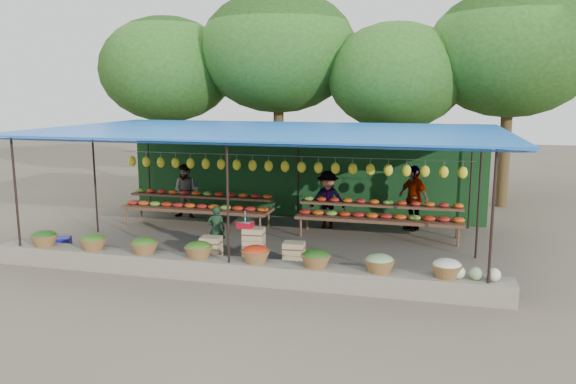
% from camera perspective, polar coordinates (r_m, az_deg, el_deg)
% --- Properties ---
extents(ground, '(60.00, 60.00, 0.00)m').
position_cam_1_polar(ground, '(13.86, -1.78, -5.29)').
color(ground, brown).
rests_on(ground, ground).
extents(stone_curb, '(10.60, 0.55, 0.40)m').
position_cam_1_polar(stone_curb, '(11.30, -5.73, -7.88)').
color(stone_curb, '#6A6755').
rests_on(stone_curb, ground).
extents(stall_canopy, '(10.80, 6.60, 2.82)m').
position_cam_1_polar(stall_canopy, '(13.47, -1.76, 5.81)').
color(stall_canopy, black).
rests_on(stall_canopy, ground).
extents(produce_baskets, '(8.98, 0.58, 0.34)m').
position_cam_1_polar(produce_baskets, '(11.22, -6.25, -6.07)').
color(produce_baskets, brown).
rests_on(produce_baskets, stone_curb).
extents(netting_backdrop, '(10.60, 0.06, 2.50)m').
position_cam_1_polar(netting_backdrop, '(16.58, 1.24, 1.70)').
color(netting_backdrop, '#19481D').
rests_on(netting_backdrop, ground).
extents(tree_row, '(16.51, 5.50, 7.12)m').
position_cam_1_polar(tree_row, '(19.21, 4.84, 13.15)').
color(tree_row, '#3B2C15').
rests_on(tree_row, ground).
extents(fruit_table_left, '(4.21, 0.95, 0.93)m').
position_cam_1_polar(fruit_table_left, '(15.79, -9.13, -1.23)').
color(fruit_table_left, '#4E351F').
rests_on(fruit_table_left, ground).
extents(fruit_table_right, '(4.21, 0.95, 0.93)m').
position_cam_1_polar(fruit_table_right, '(14.55, 9.25, -2.20)').
color(fruit_table_right, '#4E351F').
rests_on(fruit_table_right, ground).
extents(crate_counter, '(2.37, 0.37, 0.77)m').
position_cam_1_polar(crate_counter, '(12.35, -3.62, -5.74)').
color(crate_counter, tan).
rests_on(crate_counter, ground).
extents(weighing_scale, '(0.36, 0.36, 0.38)m').
position_cam_1_polar(weighing_scale, '(12.26, -4.37, -3.21)').
color(weighing_scale, red).
rests_on(weighing_scale, crate_counter).
extents(vendor_seated, '(0.47, 0.37, 1.12)m').
position_cam_1_polar(vendor_seated, '(13.05, -7.29, -3.79)').
color(vendor_seated, '#16321D').
rests_on(vendor_seated, ground).
extents(customer_left, '(0.81, 0.64, 1.60)m').
position_cam_1_polar(customer_left, '(16.80, -10.29, 0.08)').
color(customer_left, slate).
rests_on(customer_left, ground).
extents(customer_mid, '(1.06, 0.66, 1.58)m').
position_cam_1_polar(customer_mid, '(15.32, 4.06, -0.78)').
color(customer_mid, slate).
rests_on(customer_mid, ground).
extents(customer_right, '(1.04, 1.01, 1.76)m').
position_cam_1_polar(customer_right, '(15.46, 12.61, -0.57)').
color(customer_right, slate).
rests_on(customer_right, ground).
extents(blue_crate_front, '(0.55, 0.44, 0.29)m').
position_cam_1_polar(blue_crate_front, '(13.20, -20.16, -6.06)').
color(blue_crate_front, navy).
rests_on(blue_crate_front, ground).
extents(blue_crate_back, '(0.67, 0.59, 0.33)m').
position_cam_1_polar(blue_crate_back, '(14.24, -22.32, -4.95)').
color(blue_crate_back, navy).
rests_on(blue_crate_back, ground).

